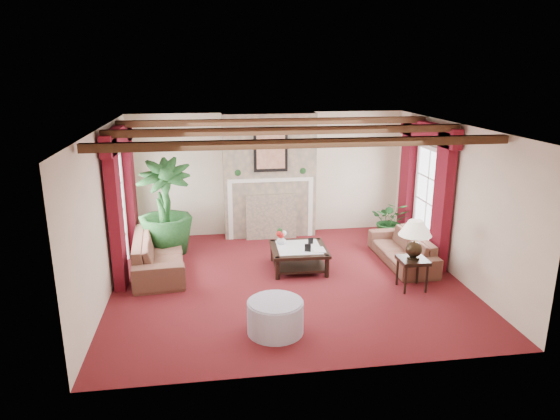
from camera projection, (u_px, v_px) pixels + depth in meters
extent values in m
plane|color=#4B100D|center=(288.00, 281.00, 8.81)|extent=(6.00, 6.00, 0.00)
plane|color=white|center=(289.00, 127.00, 8.06)|extent=(6.00, 6.00, 0.00)
cube|color=beige|center=(268.00, 174.00, 11.05)|extent=(6.00, 0.02, 2.70)
cube|color=beige|center=(104.00, 215.00, 8.02)|extent=(0.02, 5.50, 2.70)
cube|color=beige|center=(455.00, 201.00, 8.85)|extent=(0.02, 5.50, 2.70)
imported|color=#380F1A|center=(158.00, 247.00, 9.20)|extent=(2.35, 1.01, 0.88)
imported|color=#380F1A|center=(403.00, 244.00, 9.53)|extent=(1.91, 0.60, 0.74)
imported|color=black|center=(166.00, 228.00, 9.96)|extent=(1.18, 1.98, 1.07)
imported|color=black|center=(390.00, 225.00, 10.77)|extent=(1.39, 1.42, 0.70)
cylinder|color=#9F9AAE|center=(275.00, 317.00, 7.04)|extent=(0.80, 0.80, 0.47)
imported|color=silver|center=(281.00, 240.00, 9.37)|extent=(0.28, 0.28, 0.17)
imported|color=black|center=(313.00, 243.00, 9.02)|extent=(0.22, 0.04, 0.30)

